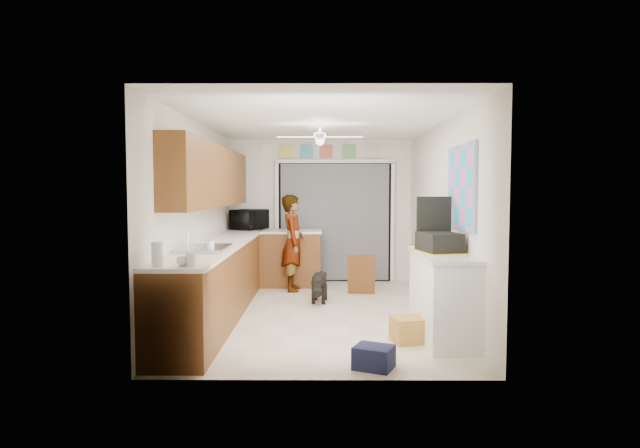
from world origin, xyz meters
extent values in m
plane|color=beige|center=(0.00, 0.00, 0.00)|extent=(5.00, 5.00, 0.00)
plane|color=white|center=(0.00, 0.00, 2.50)|extent=(5.00, 5.00, 0.00)
plane|color=silver|center=(0.00, 2.50, 1.25)|extent=(3.20, 0.00, 3.20)
plane|color=silver|center=(0.00, -2.50, 1.25)|extent=(3.20, 0.00, 3.20)
plane|color=silver|center=(-1.60, 0.00, 1.25)|extent=(0.00, 5.00, 5.00)
plane|color=silver|center=(1.60, 0.00, 1.25)|extent=(0.00, 5.00, 5.00)
cube|color=brown|center=(-1.30, 0.00, 0.45)|extent=(0.60, 4.80, 0.90)
cube|color=white|center=(-1.29, 0.00, 0.92)|extent=(0.62, 4.80, 0.04)
cube|color=brown|center=(-1.44, 0.20, 1.80)|extent=(0.32, 4.00, 0.80)
cube|color=silver|center=(-1.29, -1.00, 0.95)|extent=(0.50, 0.76, 0.06)
cylinder|color=silver|center=(-1.48, -1.00, 1.05)|extent=(0.03, 0.03, 0.22)
cube|color=brown|center=(-0.50, 2.00, 0.45)|extent=(1.00, 0.60, 0.90)
cube|color=white|center=(-0.50, 2.00, 0.92)|extent=(1.04, 0.64, 0.04)
cube|color=black|center=(0.25, 2.47, 1.05)|extent=(2.00, 0.06, 2.10)
cube|color=slate|center=(0.25, 2.43, 1.05)|extent=(1.90, 0.03, 2.05)
cube|color=white|center=(-0.77, 2.44, 1.05)|extent=(0.06, 0.04, 2.10)
cube|color=white|center=(1.27, 2.44, 1.05)|extent=(0.06, 0.04, 2.10)
cube|color=white|center=(0.25, 2.44, 2.12)|extent=(2.10, 0.04, 0.06)
cube|color=#D6C647|center=(-0.60, 2.47, 2.30)|extent=(0.22, 0.02, 0.22)
cube|color=#4A9DC5|center=(-0.25, 2.47, 2.30)|extent=(0.22, 0.02, 0.22)
cube|color=#CC5D4C|center=(0.10, 2.47, 2.30)|extent=(0.22, 0.02, 0.22)
cube|color=#5DA35E|center=(0.50, 2.47, 2.30)|extent=(0.22, 0.02, 0.22)
cube|color=beige|center=(0.90, 2.47, 2.30)|extent=(0.22, 0.02, 0.22)
cube|color=silver|center=(-0.95, 2.47, 2.30)|extent=(0.22, 0.02, 0.26)
cube|color=white|center=(1.35, -1.20, 0.45)|extent=(0.50, 1.40, 0.90)
cube|color=white|center=(1.34, -1.20, 0.92)|extent=(0.54, 1.44, 0.04)
cube|color=#E253BD|center=(1.58, -1.00, 1.65)|extent=(0.03, 1.15, 0.95)
cube|color=white|center=(0.00, 0.20, 2.32)|extent=(1.14, 1.14, 0.24)
imported|color=black|center=(-1.22, 2.20, 1.11)|extent=(0.64, 0.74, 0.34)
imported|color=white|center=(-1.22, -2.22, 0.98)|extent=(0.13, 0.13, 0.09)
cylinder|color=silver|center=(-1.14, -2.25, 1.00)|extent=(0.10, 0.10, 0.12)
cylinder|color=silver|center=(-1.21, -1.07, 1.00)|extent=(0.09, 0.09, 0.12)
cylinder|color=white|center=(-1.44, -2.25, 1.05)|extent=(0.12, 0.12, 0.22)
cube|color=black|center=(1.32, -1.11, 1.05)|extent=(0.47, 0.56, 0.21)
cube|color=yellow|center=(1.32, -1.11, 0.94)|extent=(0.55, 0.66, 0.02)
cube|color=black|center=(1.32, -0.82, 1.30)|extent=(0.42, 0.12, 0.50)
cube|color=#A57B33|center=(1.00, -1.35, 0.13)|extent=(0.49, 0.41, 0.27)
cube|color=#161937|center=(0.50, -2.20, 0.10)|extent=(0.42, 0.39, 0.21)
cube|color=brown|center=(0.63, 1.22, 0.32)|extent=(0.44, 0.22, 0.62)
imported|color=white|center=(-0.44, 1.55, 0.77)|extent=(0.38, 0.57, 1.54)
cube|color=black|center=(-0.01, 0.67, 0.23)|extent=(0.30, 0.60, 0.46)
camera|label=1|loc=(0.04, -6.97, 1.63)|focal=30.00mm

